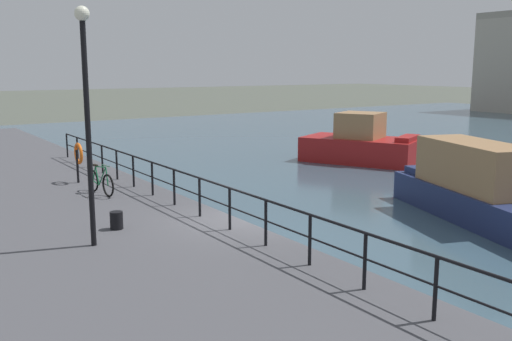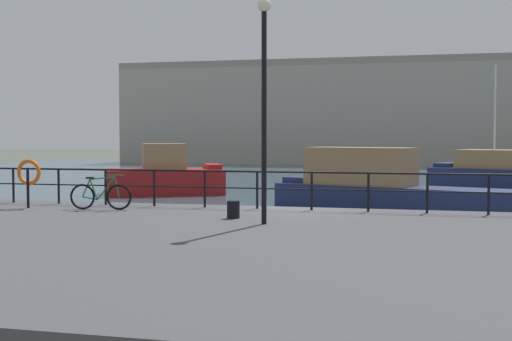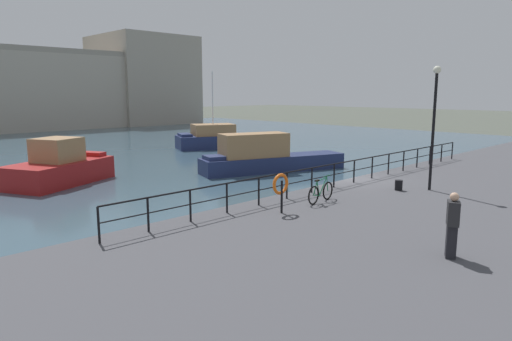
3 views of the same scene
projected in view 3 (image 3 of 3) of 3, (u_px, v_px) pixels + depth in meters
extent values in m
plane|color=#4C5147|center=(349.00, 196.00, 22.43)|extent=(240.00, 240.00, 0.00)
cube|color=#385160|center=(85.00, 146.00, 43.75)|extent=(80.00, 60.00, 0.01)
cube|color=#47474C|center=(490.00, 212.00, 17.76)|extent=(56.00, 13.00, 0.91)
cube|color=#A89E8E|center=(2.00, 92.00, 60.67)|extent=(56.41, 13.00, 10.13)
cube|color=gray|center=(143.00, 81.00, 75.11)|extent=(13.48, 14.30, 13.98)
cube|color=gray|center=(13.00, 47.00, 55.38)|extent=(56.41, 0.60, 0.70)
cube|color=maroon|center=(60.00, 172.00, 25.39)|extent=(6.51, 5.16, 1.27)
cube|color=#997047|center=(57.00, 150.00, 25.13)|extent=(2.81, 2.80, 1.31)
cube|color=maroon|center=(89.00, 154.00, 27.52)|extent=(1.52, 2.16, 0.24)
cube|color=navy|center=(274.00, 163.00, 29.58)|extent=(9.80, 5.08, 1.00)
cube|color=#997047|center=(254.00, 145.00, 28.78)|extent=(4.62, 3.05, 1.50)
cube|color=navy|center=(214.00, 158.00, 27.78)|extent=(1.56, 1.70, 0.24)
cube|color=navy|center=(222.00, 141.00, 41.97)|extent=(8.59, 5.90, 1.18)
cube|color=#997047|center=(213.00, 130.00, 41.51)|extent=(4.34, 3.67, 1.02)
cube|color=navy|center=(185.00, 135.00, 40.67)|extent=(1.70, 2.25, 0.24)
cylinder|color=silver|center=(213.00, 98.00, 41.03)|extent=(0.10, 0.10, 4.71)
cylinder|color=black|center=(99.00, 225.00, 12.55)|extent=(0.07, 0.07, 1.05)
cylinder|color=black|center=(148.00, 215.00, 13.61)|extent=(0.07, 0.07, 1.05)
cylinder|color=black|center=(190.00, 206.00, 14.68)|extent=(0.07, 0.07, 1.05)
cylinder|color=black|center=(227.00, 198.00, 15.75)|extent=(0.07, 0.07, 1.05)
cylinder|color=black|center=(259.00, 192.00, 16.82)|extent=(0.07, 0.07, 1.05)
cylinder|color=black|center=(287.00, 186.00, 17.89)|extent=(0.07, 0.07, 1.05)
cylinder|color=black|center=(312.00, 180.00, 18.96)|extent=(0.07, 0.07, 1.05)
cylinder|color=black|center=(334.00, 176.00, 20.02)|extent=(0.07, 0.07, 1.05)
cylinder|color=black|center=(354.00, 171.00, 21.09)|extent=(0.07, 0.07, 1.05)
cylinder|color=black|center=(372.00, 168.00, 22.16)|extent=(0.07, 0.07, 1.05)
cylinder|color=black|center=(389.00, 164.00, 23.23)|extent=(0.07, 0.07, 1.05)
cylinder|color=black|center=(404.00, 161.00, 24.30)|extent=(0.07, 0.07, 1.05)
cylinder|color=black|center=(417.00, 158.00, 25.37)|extent=(0.07, 0.07, 1.05)
cylinder|color=black|center=(430.00, 156.00, 26.43)|extent=(0.07, 0.07, 1.05)
cylinder|color=black|center=(441.00, 153.00, 27.50)|extent=(0.07, 0.07, 1.05)
cylinder|color=black|center=(452.00, 151.00, 28.57)|extent=(0.07, 0.07, 1.05)
cylinder|color=black|center=(345.00, 162.00, 20.47)|extent=(23.31, 0.06, 0.06)
cylinder|color=black|center=(344.00, 172.00, 20.55)|extent=(23.31, 0.04, 0.04)
torus|color=black|center=(328.00, 191.00, 17.73)|extent=(0.72, 0.15, 0.72)
torus|color=black|center=(314.00, 195.00, 16.93)|extent=(0.72, 0.15, 0.72)
cylinder|color=#146638|center=(323.00, 186.00, 17.41)|extent=(0.55, 0.10, 0.66)
cylinder|color=#146638|center=(318.00, 189.00, 17.14)|extent=(0.24, 0.06, 0.58)
cylinder|color=#146638|center=(322.00, 179.00, 17.29)|extent=(0.72, 0.12, 0.11)
cylinder|color=#146638|center=(316.00, 195.00, 17.10)|extent=(0.43, 0.09, 0.12)
cylinder|color=#146638|center=(315.00, 188.00, 16.97)|extent=(0.26, 0.07, 0.51)
cylinder|color=#146638|center=(327.00, 184.00, 17.65)|extent=(0.14, 0.05, 0.57)
cube|color=black|center=(317.00, 181.00, 17.01)|extent=(0.23, 0.12, 0.05)
cylinder|color=#146638|center=(327.00, 176.00, 17.55)|extent=(0.52, 0.09, 0.02)
cylinder|color=black|center=(399.00, 185.00, 19.48)|extent=(0.32, 0.32, 0.44)
cylinder|color=black|center=(282.00, 197.00, 15.73)|extent=(0.08, 0.08, 1.15)
torus|color=orange|center=(281.00, 184.00, 15.69)|extent=(0.75, 0.11, 0.75)
cylinder|color=black|center=(433.00, 133.00, 19.14)|extent=(0.12, 0.12, 4.92)
sphere|color=silver|center=(437.00, 70.00, 18.70)|extent=(0.32, 0.32, 0.32)
cube|color=black|center=(451.00, 241.00, 11.50)|extent=(0.41, 0.37, 0.85)
cube|color=#262628|center=(453.00, 213.00, 11.37)|extent=(0.52, 0.45, 0.62)
sphere|color=tan|center=(454.00, 197.00, 11.30)|extent=(0.22, 0.22, 0.22)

